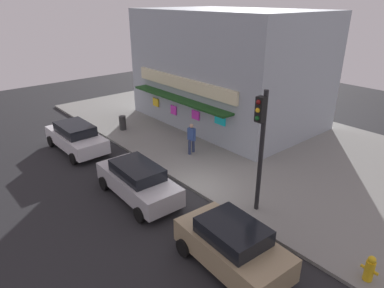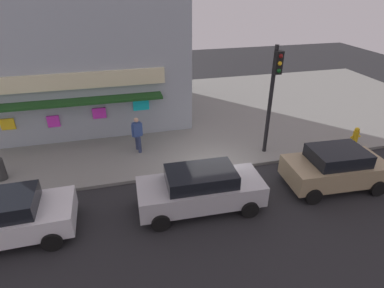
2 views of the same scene
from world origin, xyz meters
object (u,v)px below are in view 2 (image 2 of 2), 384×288
object	(u,v)px
parked_car_tan	(335,167)
pedestrian	(137,133)
fire_hydrant	(356,136)
traffic_light	(273,88)
parked_car_silver	(201,189)

from	to	relation	value
parked_car_tan	pedestrian	bearing A→B (deg)	148.27
fire_hydrant	parked_car_tan	xyz separation A→B (m)	(-3.23, -2.69, 0.29)
traffic_light	parked_car_tan	world-z (taller)	traffic_light
parked_car_tan	traffic_light	bearing A→B (deg)	116.98
pedestrian	parked_car_tan	xyz separation A→B (m)	(7.43, -4.60, -0.23)
fire_hydrant	pedestrian	bearing A→B (deg)	169.87
pedestrian	parked_car_silver	xyz separation A→B (m)	(1.83, -4.62, -0.25)
fire_hydrant	parked_car_tan	world-z (taller)	parked_car_tan
parked_car_silver	fire_hydrant	bearing A→B (deg)	17.10
fire_hydrant	parked_car_silver	size ratio (longest dim) A/B	0.20
fire_hydrant	parked_car_silver	xyz separation A→B (m)	(-8.84, -2.72, 0.26)
parked_car_silver	pedestrian	bearing A→B (deg)	111.58
pedestrian	parked_car_tan	distance (m)	8.74
parked_car_silver	parked_car_tan	xyz separation A→B (m)	(5.61, 0.03, 0.02)
fire_hydrant	pedestrian	distance (m)	10.85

